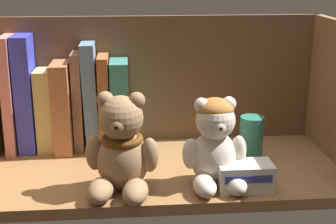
% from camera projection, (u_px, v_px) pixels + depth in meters
% --- Properties ---
extents(shelf_board, '(0.65, 0.30, 0.02)m').
position_uv_depth(shelf_board, '(166.00, 172.00, 0.91)').
color(shelf_board, olive).
rests_on(shelf_board, ground).
extents(shelf_back_panel, '(0.67, 0.01, 0.29)m').
position_uv_depth(shelf_back_panel, '(160.00, 84.00, 1.02)').
color(shelf_back_panel, brown).
rests_on(shelf_back_panel, ground).
extents(book_0, '(0.02, 0.12, 0.23)m').
position_uv_depth(book_0, '(12.00, 93.00, 0.97)').
color(book_0, tan).
rests_on(book_0, shelf_board).
extents(book_1, '(0.03, 0.10, 0.23)m').
position_uv_depth(book_1, '(27.00, 92.00, 0.98)').
color(book_1, '#383ECB').
rests_on(book_1, shelf_board).
extents(book_2, '(0.03, 0.09, 0.17)m').
position_uv_depth(book_2, '(46.00, 108.00, 0.99)').
color(book_2, '#CDBE6F').
rests_on(book_2, shelf_board).
extents(book_3, '(0.04, 0.13, 0.18)m').
position_uv_depth(book_3, '(64.00, 104.00, 0.99)').
color(book_3, '#AE6A44').
rests_on(book_3, shelf_board).
extents(book_4, '(0.02, 0.09, 0.20)m').
position_uv_depth(book_4, '(79.00, 100.00, 0.99)').
color(book_4, '#8E644D').
rests_on(book_4, shelf_board).
extents(book_5, '(0.03, 0.09, 0.22)m').
position_uv_depth(book_5, '(91.00, 95.00, 0.99)').
color(book_5, '#648AAE').
rests_on(book_5, shelf_board).
extents(book_6, '(0.02, 0.12, 0.19)m').
position_uv_depth(book_6, '(105.00, 101.00, 1.00)').
color(book_6, '#AF5F32').
rests_on(book_6, shelf_board).
extents(book_7, '(0.04, 0.12, 0.18)m').
position_uv_depth(book_7, '(120.00, 103.00, 1.00)').
color(book_7, teal).
rests_on(book_7, shelf_board).
extents(teddy_bear_larger, '(0.13, 0.13, 0.17)m').
position_uv_depth(teddy_bear_larger, '(121.00, 150.00, 0.80)').
color(teddy_bear_larger, '#93704C').
rests_on(teddy_bear_larger, shelf_board).
extents(teddy_bear_smaller, '(0.11, 0.12, 0.15)m').
position_uv_depth(teddy_bear_smaller, '(215.00, 145.00, 0.82)').
color(teddy_bear_smaller, beige).
rests_on(teddy_bear_smaller, shelf_board).
extents(pillar_candle, '(0.05, 0.05, 0.09)m').
position_uv_depth(pillar_candle, '(251.00, 139.00, 0.93)').
color(pillar_candle, '#2D7A66').
rests_on(pillar_candle, shelf_board).
extents(small_product_box, '(0.09, 0.05, 0.05)m').
position_uv_depth(small_product_box, '(245.00, 176.00, 0.82)').
color(small_product_box, silver).
rests_on(small_product_box, shelf_board).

